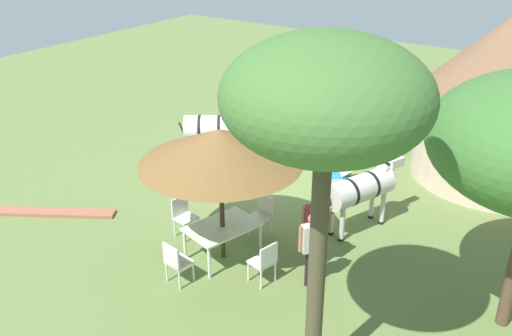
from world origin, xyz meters
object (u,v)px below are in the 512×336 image
at_px(shade_umbrella, 220,147).
at_px(guest_beside_umbrella, 316,225).
at_px(thatched_hut, 512,88).
at_px(patio_chair_near_lawn, 263,212).
at_px(standing_watcher, 284,108).
at_px(zebra_by_umbrella, 362,189).
at_px(patio_dining_table, 223,229).
at_px(striped_lounge_chair, 344,174).
at_px(patio_chair_east_end, 183,214).
at_px(acacia_tree_left_background, 326,101).
at_px(patio_chair_west_end, 176,261).
at_px(guest_behind_table, 312,243).
at_px(patio_chair_near_hut, 265,260).
at_px(zebra_nearest_camera, 212,129).

xyz_separation_m(shade_umbrella, guest_beside_umbrella, (-0.76, 1.75, -1.52)).
height_order(thatched_hut, patio_chair_near_lawn, thatched_hut).
height_order(standing_watcher, zebra_by_umbrella, standing_watcher).
height_order(thatched_hut, patio_dining_table, thatched_hut).
bearing_deg(striped_lounge_chair, standing_watcher, 24.74).
xyz_separation_m(shade_umbrella, patio_chair_east_end, (-0.20, -1.25, -1.98)).
bearing_deg(patio_chair_near_lawn, acacia_tree_left_background, 140.77).
bearing_deg(acacia_tree_left_background, patio_chair_west_end, -101.70).
height_order(thatched_hut, patio_chair_west_end, thatched_hut).
bearing_deg(striped_lounge_chair, thatched_hut, -84.58).
bearing_deg(patio_chair_east_end, guest_behind_table, 98.72).
relative_size(patio_chair_near_lawn, zebra_by_umbrella, 0.40).
height_order(standing_watcher, acacia_tree_left_background, acacia_tree_left_background).
relative_size(striped_lounge_chair, zebra_by_umbrella, 0.43).
bearing_deg(patio_chair_west_end, shade_umbrella, 90.00).
distance_m(patio_chair_near_hut, patio_chair_east_end, 2.52).
bearing_deg(guest_beside_umbrella, patio_chair_near_lawn, 130.36).
height_order(guest_beside_umbrella, acacia_tree_left_background, acacia_tree_left_background).
relative_size(patio_dining_table, acacia_tree_left_background, 0.31).
bearing_deg(zebra_by_umbrella, patio_chair_east_end, -121.49).
xyz_separation_m(patio_dining_table, guest_behind_table, (-0.18, 1.99, 0.28)).
bearing_deg(guest_beside_umbrella, patio_chair_west_end, -166.29).
bearing_deg(shade_umbrella, patio_chair_west_end, -8.13).
relative_size(patio_chair_west_end, standing_watcher, 0.54).
relative_size(patio_chair_near_hut, standing_watcher, 0.54).
height_order(striped_lounge_chair, acacia_tree_left_background, acacia_tree_left_background).
height_order(patio_chair_near_hut, zebra_by_umbrella, zebra_by_umbrella).
bearing_deg(zebra_nearest_camera, patio_chair_east_end, -5.84).
bearing_deg(zebra_by_umbrella, guest_behind_table, -66.66).
xyz_separation_m(patio_chair_near_hut, striped_lounge_chair, (-4.84, -0.70, -0.27)).
relative_size(patio_dining_table, standing_watcher, 0.99).
bearing_deg(guest_beside_umbrella, guest_behind_table, -99.95).
bearing_deg(standing_watcher, zebra_by_umbrella, 113.95).
bearing_deg(zebra_by_umbrella, patio_chair_near_lawn, -120.33).
distance_m(patio_chair_west_end, standing_watcher, 7.92).
relative_size(patio_chair_east_end, zebra_nearest_camera, 0.49).
relative_size(guest_behind_table, standing_watcher, 0.94).
relative_size(shade_umbrella, patio_chair_near_hut, 3.58).
height_order(patio_chair_west_end, guest_behind_table, guest_behind_table).
xyz_separation_m(patio_chair_east_end, acacia_tree_left_background, (2.15, 4.45, 4.03)).
xyz_separation_m(patio_chair_near_lawn, acacia_tree_left_background, (3.20, 3.04, 4.03)).
distance_m(patio_dining_table, guest_behind_table, 2.02).
xyz_separation_m(shade_umbrella, acacia_tree_left_background, (1.95, 3.20, 2.05)).
xyz_separation_m(guest_behind_table, acacia_tree_left_background, (2.13, 1.21, 3.60)).
distance_m(standing_watcher, striped_lounge_chair, 3.55).
distance_m(thatched_hut, zebra_nearest_camera, 7.90).
relative_size(standing_watcher, acacia_tree_left_background, 0.31).
bearing_deg(guest_behind_table, shade_umbrella, -47.14).
relative_size(shade_umbrella, patio_chair_near_lawn, 3.58).
distance_m(shade_umbrella, patio_chair_near_lawn, 2.35).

